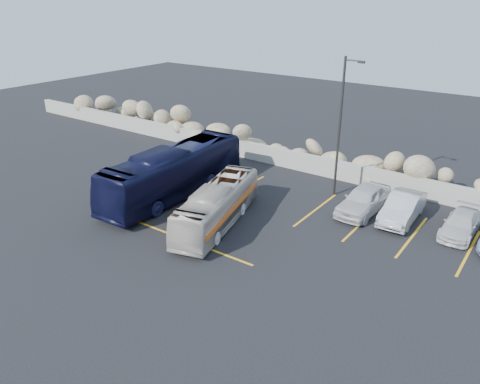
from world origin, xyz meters
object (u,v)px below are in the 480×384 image
Objects in this scene: car_a at (364,200)px; vintage_bus at (217,205)px; lamppost at (341,124)px; tour_coach at (174,172)px; car_c at (461,224)px; car_b at (402,208)px.

vintage_bus is at bearing -131.00° from car_a.
lamppost is at bearing 153.32° from car_a.
vintage_bus is 4.66m from tour_coach.
vintage_bus is at bearing -149.19° from car_c.
car_a is at bearing -174.76° from car_c.
vintage_bus is 12.15m from car_c.
vintage_bus is (-3.31, -7.04, -3.23)m from lamppost.
car_a is at bearing -172.90° from car_b.
car_a reaches higher than car_c.
lamppost is 4.41m from car_a.
car_c is (7.14, -0.87, -3.76)m from lamppost.
vintage_bus reaches higher than car_b.
vintage_bus reaches higher than car_a.
tour_coach is (-4.40, 1.49, 0.39)m from vintage_bus.
car_a is at bearing -29.81° from lamppost.
car_c is (10.45, 6.17, -0.53)m from vintage_bus.
lamppost is at bearing 173.33° from car_c.
car_b reaches higher than car_c.
car_b is 2.88m from car_c.
lamppost is at bearing 49.85° from vintage_bus.
tour_coach reaches higher than vintage_bus.
tour_coach reaches higher than car_a.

